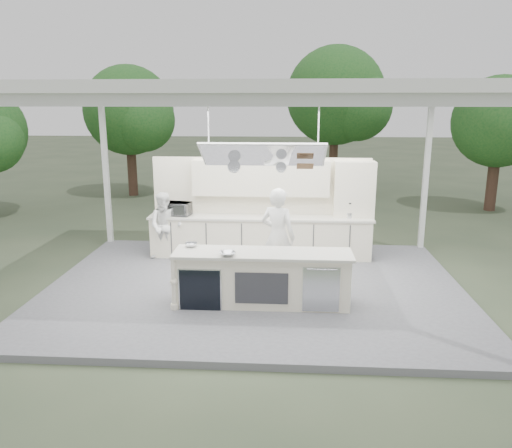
# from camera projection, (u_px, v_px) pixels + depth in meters

# --- Properties ---
(ground) EXTENTS (90.00, 90.00, 0.00)m
(ground) POSITION_uv_depth(u_px,v_px,m) (255.00, 291.00, 9.76)
(ground) COLOR #465037
(ground) RESTS_ON ground
(stage_deck) EXTENTS (8.00, 6.00, 0.12)m
(stage_deck) POSITION_uv_depth(u_px,v_px,m) (255.00, 288.00, 9.75)
(stage_deck) COLOR slate
(stage_deck) RESTS_ON ground
(tent) EXTENTS (8.20, 6.20, 3.86)m
(tent) POSITION_uv_depth(u_px,v_px,m) (255.00, 95.00, 8.87)
(tent) COLOR white
(tent) RESTS_ON ground
(demo_island) EXTENTS (3.10, 0.79, 0.95)m
(demo_island) POSITION_uv_depth(u_px,v_px,m) (261.00, 278.00, 8.73)
(demo_island) COLOR white
(demo_island) RESTS_ON stage_deck
(back_counter) EXTENTS (5.08, 0.72, 0.95)m
(back_counter) POSITION_uv_depth(u_px,v_px,m) (260.00, 236.00, 11.46)
(back_counter) COLOR white
(back_counter) RESTS_ON stage_deck
(back_wall_unit) EXTENTS (5.05, 0.48, 2.25)m
(back_wall_unit) POSITION_uv_depth(u_px,v_px,m) (280.00, 193.00, 11.41)
(back_wall_unit) COLOR white
(back_wall_unit) RESTS_ON stage_deck
(tree_cluster) EXTENTS (19.55, 9.40, 5.85)m
(tree_cluster) POSITION_uv_depth(u_px,v_px,m) (268.00, 111.00, 18.46)
(tree_cluster) COLOR #483024
(tree_cluster) RESTS_ON ground
(head_chef) EXTENTS (0.82, 0.70, 1.91)m
(head_chef) POSITION_uv_depth(u_px,v_px,m) (278.00, 237.00, 9.61)
(head_chef) COLOR white
(head_chef) RESTS_ON stage_deck
(sous_chef) EXTENTS (0.75, 0.59, 1.53)m
(sous_chef) POSITION_uv_depth(u_px,v_px,m) (166.00, 226.00, 11.19)
(sous_chef) COLOR white
(sous_chef) RESTS_ON stage_deck
(toaster_oven) EXTENTS (0.61, 0.47, 0.30)m
(toaster_oven) POSITION_uv_depth(u_px,v_px,m) (178.00, 209.00, 11.39)
(toaster_oven) COLOR #B1B3B8
(toaster_oven) RESTS_ON back_counter
(bowl_large) EXTENTS (0.35, 0.35, 0.07)m
(bowl_large) POSITION_uv_depth(u_px,v_px,m) (227.00, 254.00, 8.41)
(bowl_large) COLOR silver
(bowl_large) RESTS_ON demo_island
(bowl_small) EXTENTS (0.23, 0.23, 0.07)m
(bowl_small) POSITION_uv_depth(u_px,v_px,m) (191.00, 245.00, 8.94)
(bowl_small) COLOR silver
(bowl_small) RESTS_ON demo_island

